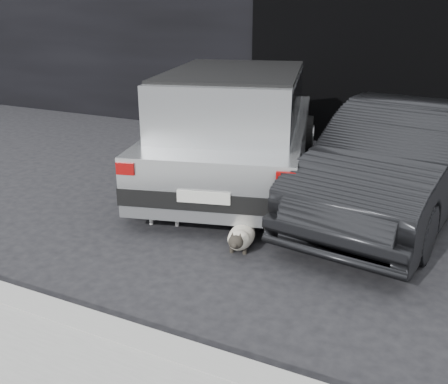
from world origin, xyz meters
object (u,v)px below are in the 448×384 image
at_px(second_car, 397,160).
at_px(cat_white, 168,209).
at_px(cat_siamese, 241,237).
at_px(silver_hatchback, 236,122).

xyz_separation_m(second_car, cat_white, (-2.29, -1.49, -0.49)).
xyz_separation_m(cat_siamese, cat_white, (-1.03, 0.23, 0.05)).
relative_size(silver_hatchback, cat_siamese, 5.89).
height_order(silver_hatchback, cat_siamese, silver_hatchback).
height_order(silver_hatchback, second_car, silver_hatchback).
xyz_separation_m(silver_hatchback, second_car, (2.23, -0.24, -0.21)).
bearing_deg(cat_siamese, cat_white, -24.32).
bearing_deg(second_car, silver_hatchback, -178.31).
relative_size(cat_siamese, cat_white, 1.08).
bearing_deg(cat_siamese, silver_hatchback, -75.58).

